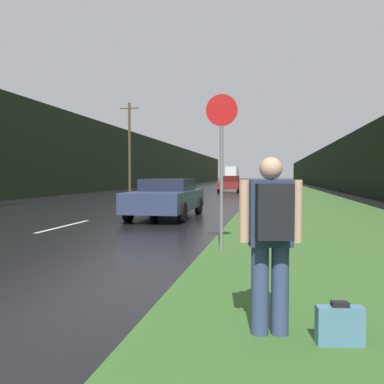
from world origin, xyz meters
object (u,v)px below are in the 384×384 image
at_px(car_passing_near, 167,197).
at_px(delivery_truck, 232,174).
at_px(car_passing_far, 230,184).
at_px(hitchhiker_with_backpack, 271,234).
at_px(stop_sign, 222,159).
at_px(suitcase, 340,326).

xyz_separation_m(car_passing_near, delivery_truck, (-4.56, 75.53, 1.13)).
height_order(car_passing_far, delivery_truck, delivery_truck).
bearing_deg(car_passing_far, car_passing_near, 90.00).
relative_size(hitchhiker_with_backpack, car_passing_far, 0.39).
height_order(stop_sign, delivery_truck, delivery_truck).
bearing_deg(delivery_truck, car_passing_near, -86.54).
xyz_separation_m(stop_sign, hitchhiker_with_backpack, (0.92, -4.06, -0.84)).
distance_m(stop_sign, hitchhiker_with_backpack, 4.25).
relative_size(stop_sign, delivery_truck, 0.38).
bearing_deg(suitcase, delivery_truck, 86.48).
distance_m(hitchhiker_with_backpack, delivery_truck, 86.00).
distance_m(stop_sign, car_passing_near, 6.65).
relative_size(stop_sign, hitchhiker_with_backpack, 1.86).
height_order(stop_sign, hitchhiker_with_backpack, stop_sign).
xyz_separation_m(stop_sign, delivery_truck, (-7.18, 81.55, 0.06)).
bearing_deg(stop_sign, car_passing_near, 113.49).
distance_m(car_passing_near, car_passing_far, 22.79).
xyz_separation_m(hitchhiker_with_backpack, suitcase, (0.57, -0.09, -0.75)).
relative_size(stop_sign, car_passing_near, 0.63).
xyz_separation_m(hitchhiker_with_backpack, car_passing_near, (-3.54, 10.09, -0.23)).
xyz_separation_m(stop_sign, suitcase, (1.49, -4.15, -1.59)).
relative_size(car_passing_far, delivery_truck, 0.52).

